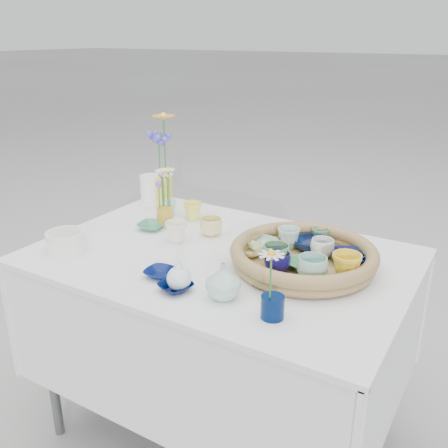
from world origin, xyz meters
The scene contains 34 objects.
ground centered at (0.00, 0.00, 0.00)m, with size 80.00×80.00×0.00m, color #A2A2A1.
display_table centered at (0.00, 0.00, 0.00)m, with size 1.26×0.86×0.77m, color silver, non-canonical shape.
wicker_tray centered at (0.28, 0.05, 0.80)m, with size 0.47×0.47×0.08m, color olive, non-canonical shape.
tray_ceramic_0 centered at (0.26, 0.16, 0.80)m, with size 0.12×0.12×0.04m, color #0C1B44.
tray_ceramic_1 centered at (0.41, 0.13, 0.80)m, with size 0.12×0.12×0.03m, color #000431.
tray_ceramic_2 centered at (0.43, 0.00, 0.82)m, with size 0.09×0.09×0.08m, color yellow.
tray_ceramic_3 centered at (0.29, 0.01, 0.80)m, with size 0.10×0.10×0.02m, color #449952.
tray_ceramic_4 centered at (0.21, -0.02, 0.82)m, with size 0.09×0.09×0.07m, color #5B9362.
tray_ceramic_5 centered at (0.12, 0.07, 0.80)m, with size 0.11×0.11×0.03m, color #BCEFD6.
tray_ceramic_6 centered at (0.19, 0.13, 0.82)m, with size 0.08×0.08×0.07m, color #AAD0C4.
tray_ceramic_7 centered at (0.32, 0.12, 0.81)m, with size 0.08×0.08×0.06m, color white.
tray_ceramic_8 centered at (0.42, 0.18, 0.79)m, with size 0.08×0.08×0.02m, color #99D8F7.
tray_ceramic_9 centered at (0.24, -0.06, 0.82)m, with size 0.08×0.08×0.06m, color #110A46.
tray_ceramic_10 centered at (0.10, 0.01, 0.80)m, with size 0.10×0.10×0.03m, color #DFCB7D.
tray_ceramic_11 centered at (0.35, -0.05, 0.82)m, with size 0.09×0.09×0.07m, color #90C5B6.
tray_ceramic_12 centered at (0.27, 0.23, 0.81)m, with size 0.06×0.06×0.06m, color #4D8B6A.
loose_ceramic_0 centered at (-0.28, 0.24, 0.80)m, with size 0.08×0.08×0.07m, color #EFF255.
loose_ceramic_1 centered at (-0.12, 0.13, 0.80)m, with size 0.08×0.08×0.07m, color #EBD382.
loose_ceramic_2 centered at (-0.35, 0.06, 0.78)m, with size 0.10×0.10×0.03m, color #3F8766.
loose_ceramic_3 centered at (-0.20, 0.01, 0.80)m, with size 0.08×0.08×0.08m, color white.
loose_ceramic_4 centered at (-0.08, -0.24, 0.78)m, with size 0.09×0.09×0.02m, color #031046.
loose_ceramic_5 centered at (-0.40, 0.24, 0.79)m, with size 0.06×0.06×0.06m, color silver.
loose_ceramic_6 centered at (0.02, -0.29, 0.78)m, with size 0.10×0.10×0.02m, color #000A30.
fluted_bowl centered at (-0.48, -0.25, 0.80)m, with size 0.13×0.13×0.07m, color white, non-canonical shape.
bud_vase_paleblue centered at (0.03, -0.28, 0.82)m, with size 0.07×0.07×0.11m, color white, non-canonical shape.
bud_vase_seafoam centered at (0.16, -0.25, 0.82)m, with size 0.10×0.10×0.11m, color #A5CFBB.
bud_vase_cobalt centered at (0.33, -0.28, 0.80)m, with size 0.06×0.06×0.06m, color #00123C.
single_daisy centered at (0.32, -0.28, 0.89)m, with size 0.08×0.08×0.14m, color white, non-canonical shape.
tall_vase_yellow centered at (-0.47, 0.30, 0.83)m, with size 0.07×0.07×0.13m, color yellow.
gerbera centered at (-0.46, 0.30, 1.03)m, with size 0.11×0.11×0.28m, color orange, non-canonical shape.
hydrangea centered at (-0.48, 0.29, 0.98)m, with size 0.07×0.07×0.24m, color #49489C, non-canonical shape.
white_pitcher centered at (-0.55, 0.31, 0.83)m, with size 0.13×0.10×0.13m, color white, non-canonical shape.
daisy_cup centered at (-0.34, 0.13, 0.80)m, with size 0.06×0.06×0.07m, color gold.
daisy_posy centered at (-0.34, 0.14, 0.92)m, with size 0.08×0.08×0.16m, color white, non-canonical shape.
Camera 1 is at (0.81, -1.33, 1.47)m, focal length 40.00 mm.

